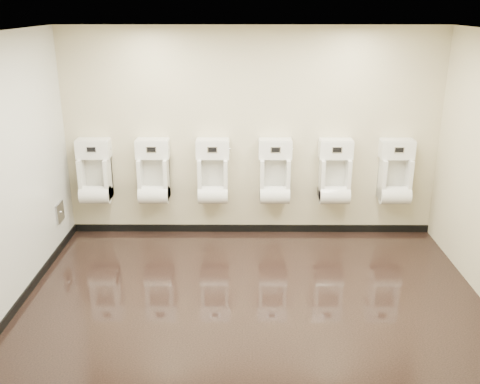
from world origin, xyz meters
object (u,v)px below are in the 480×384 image
object	(u,v)px
urinal_0	(95,176)
urinal_4	(335,176)
urinal_5	(395,176)
urinal_2	(213,176)
urinal_3	(275,176)
access_panel	(60,212)
urinal_1	(154,176)

from	to	relation	value
urinal_0	urinal_4	xyz separation A→B (m)	(3.21, 0.00, 0.00)
urinal_5	urinal_2	bearing A→B (deg)	180.00
urinal_2	urinal_3	size ratio (longest dim) A/B	1.00
urinal_2	urinal_4	world-z (taller)	same
urinal_4	urinal_5	distance (m)	0.81
access_panel	urinal_2	distance (m)	2.04
urinal_3	urinal_5	distance (m)	1.61
urinal_2	urinal_5	distance (m)	2.44
urinal_3	access_panel	bearing A→B (deg)	-171.86
urinal_1	urinal_5	bearing A→B (deg)	0.00
access_panel	urinal_3	xyz separation A→B (m)	(2.80, 0.40, 0.37)
access_panel	urinal_2	size ratio (longest dim) A/B	0.30
urinal_0	urinal_1	distance (m)	0.79
access_panel	urinal_5	xyz separation A→B (m)	(4.41, 0.40, 0.37)
urinal_4	urinal_0	bearing A→B (deg)	180.00
urinal_1	urinal_3	world-z (taller)	same
urinal_0	urinal_1	world-z (taller)	same
access_panel	urinal_5	bearing A→B (deg)	5.19
urinal_1	urinal_5	distance (m)	3.23
urinal_5	urinal_1	bearing A→B (deg)	180.00
urinal_1	urinal_4	xyz separation A→B (m)	(2.43, 0.00, 0.00)
urinal_0	urinal_2	size ratio (longest dim) A/B	1.00
access_panel	urinal_0	world-z (taller)	urinal_0
urinal_2	urinal_5	bearing A→B (deg)	0.00
urinal_1	urinal_3	size ratio (longest dim) A/B	1.00
urinal_2	urinal_4	bearing A→B (deg)	0.00
urinal_3	urinal_4	xyz separation A→B (m)	(0.80, 0.00, 0.00)
urinal_2	urinal_0	bearing A→B (deg)	180.00
urinal_1	urinal_2	bearing A→B (deg)	0.00
urinal_3	urinal_4	distance (m)	0.80
urinal_0	urinal_4	size ratio (longest dim) A/B	1.00
urinal_0	urinal_1	bearing A→B (deg)	0.00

